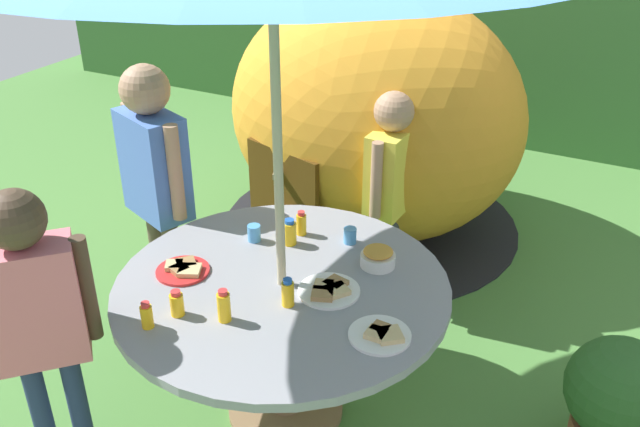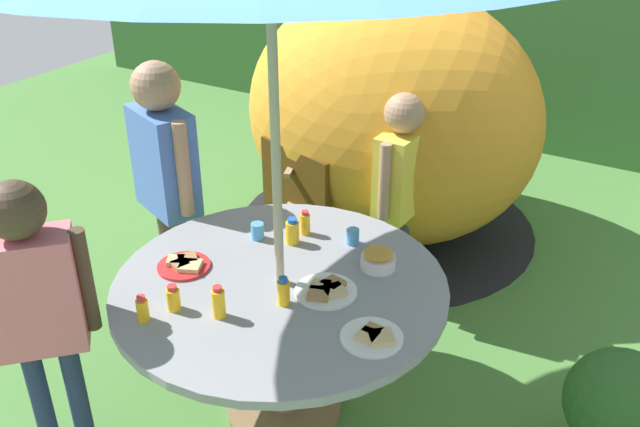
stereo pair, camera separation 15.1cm
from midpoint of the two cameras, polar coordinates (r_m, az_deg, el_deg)
The scene contains 21 objects.
ground_plane at distance 3.21m, azimuth -4.23°, elevation -16.04°, with size 10.00×10.00×0.02m, color #477A38.
hedge_backdrop at distance 5.97m, azimuth 15.21°, elevation 16.44°, with size 9.00×0.70×2.17m, color #33602D.
garden_table at distance 2.84m, azimuth -4.64°, elevation -7.78°, with size 1.34×1.34×0.68m.
wooden_chair at distance 4.00m, azimuth -0.74°, elevation 3.29°, with size 0.61×0.59×0.96m.
dome_tent at distance 4.26m, azimuth 3.42°, elevation 8.12°, with size 2.37×2.37×1.53m.
potted_plant at distance 3.00m, azimuth 21.91°, elevation -14.04°, with size 0.42×0.42×0.57m.
child_in_yellow_shirt at distance 3.52m, azimuth 4.63°, elevation 3.42°, with size 0.20×0.40×1.17m.
child_in_blue_shirt at distance 3.41m, azimuth -14.75°, elevation 3.85°, with size 0.43×0.31×1.36m.
child_in_pink_shirt at distance 2.69m, azimuth -23.99°, elevation -6.85°, with size 0.35×0.35×1.24m.
snack_bowl at distance 2.85m, azimuth 3.29°, elevation -3.64°, with size 0.15×0.15×0.09m.
plate_center_back at distance 2.70m, azimuth -0.85°, elevation -6.34°, with size 0.25×0.25×0.03m.
plate_back_edge at distance 2.49m, azimuth 3.28°, elevation -9.95°, with size 0.23×0.23×0.03m.
plate_far_left at distance 2.89m, azimuth -12.71°, elevation -4.53°, with size 0.22×0.22×0.03m.
juice_bottle_near_left at distance 3.00m, azimuth -3.97°, elevation -1.60°, with size 0.06×0.06×0.12m.
juice_bottle_near_right at distance 3.07m, azimuth -2.96°, elevation -0.87°, with size 0.05×0.05×0.11m.
juice_bottle_far_right at distance 2.60m, azimuth -15.73°, elevation -8.14°, with size 0.04×0.04×0.11m.
juice_bottle_center_front at distance 2.62m, azimuth -4.33°, elevation -6.58°, with size 0.05×0.05×0.12m.
juice_bottle_mid_left at distance 2.57m, azimuth -9.62°, elevation -7.58°, with size 0.05×0.05×0.13m.
juice_bottle_mid_right at distance 2.64m, azimuth -13.35°, elevation -7.28°, with size 0.05×0.05×0.11m.
cup_near at distance 3.05m, azimuth -6.88°, elevation -1.63°, with size 0.06×0.06×0.07m, color #4C99D8.
cup_far at distance 3.01m, azimuth 1.05°, elevation -1.85°, with size 0.06×0.06×0.07m, color #4C99D8.
Camera 1 is at (1.17, -1.96, 2.24)m, focal length 38.82 mm.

